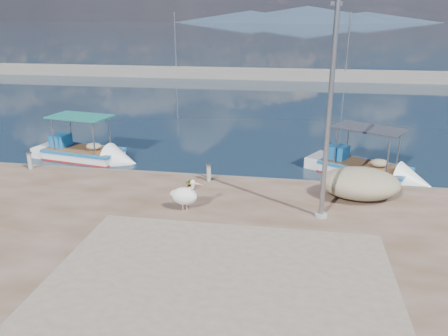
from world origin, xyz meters
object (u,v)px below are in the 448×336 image
boat_left (83,155)px  bollard_near (209,172)px  boat_right (363,171)px  lamp_post (328,122)px  pelican (185,196)px

boat_left → bollard_near: 8.12m
boat_left → boat_right: 13.99m
lamp_post → boat_left: bearing=152.7°
boat_right → bollard_near: size_ratio=7.77×
pelican → lamp_post: 5.46m
boat_right → bollard_near: boat_right is taller
boat_right → lamp_post: (-2.18, -5.94, 3.59)m
pelican → bollard_near: bearing=93.0°
boat_left → bollard_near: (7.35, -3.40, 0.69)m
lamp_post → bollard_near: 5.97m
pelican → boat_left: bearing=145.6°
boat_left → pelican: (7.10, -6.40, 0.85)m
boat_right → pelican: (-6.89, -6.24, 0.85)m
pelican → bollard_near: (0.24, 3.00, -0.16)m
boat_left → bollard_near: bearing=-14.6°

